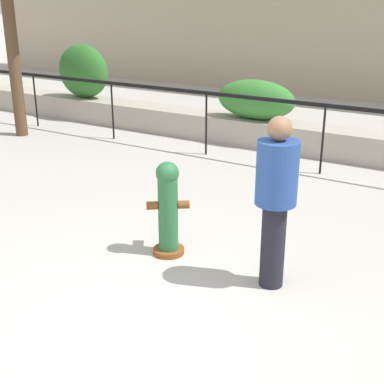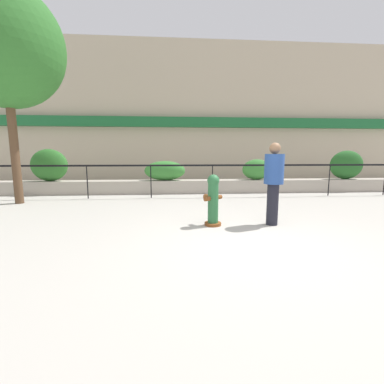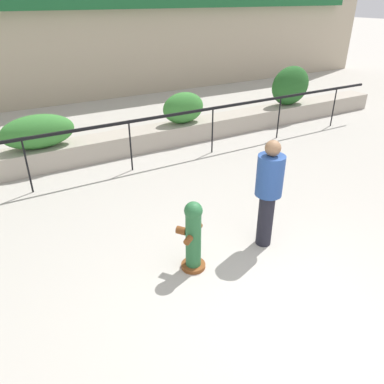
{
  "view_description": "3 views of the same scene",
  "coord_description": "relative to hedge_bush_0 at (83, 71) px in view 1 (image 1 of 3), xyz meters",
  "views": [
    {
      "loc": [
        2.49,
        -3.26,
        2.77
      ],
      "look_at": [
        -0.54,
        1.76,
        0.58
      ],
      "focal_mm": 50.0,
      "sensor_mm": 36.0,
      "label": 1
    },
    {
      "loc": [
        -1.38,
        -3.99,
        1.48
      ],
      "look_at": [
        -0.89,
        2.64,
        0.52
      ],
      "focal_mm": 24.0,
      "sensor_mm": 36.0,
      "label": 2
    },
    {
      "loc": [
        -2.73,
        -2.46,
        3.51
      ],
      "look_at": [
        -0.05,
        2.14,
        0.7
      ],
      "focal_mm": 35.0,
      "sensor_mm": 36.0,
      "label": 3
    }
  ],
  "objects": [
    {
      "name": "fence_railing_segment",
      "position": [
        6.0,
        -1.1,
        -0.08
      ],
      "size": [
        15.0,
        0.05,
        1.15
      ],
      "color": "black",
      "rests_on": "ground"
    },
    {
      "name": "hedge_bush_1",
      "position": [
        4.31,
        0.0,
        -0.23
      ],
      "size": [
        1.57,
        0.66,
        0.74
      ],
      "primitive_type": "ellipsoid",
      "color": "#387F33",
      "rests_on": "planter_wall_low"
    },
    {
      "name": "pedestrian",
      "position": [
        6.72,
        -4.79,
        -0.11
      ],
      "size": [
        0.42,
        0.42,
        1.73
      ],
      "color": "black",
      "rests_on": "ground"
    },
    {
      "name": "ground_plane",
      "position": [
        6.0,
        -6.0,
        -1.1
      ],
      "size": [
        120.0,
        120.0,
        0.0
      ],
      "primitive_type": "plane",
      "color": "#B2ADA3"
    },
    {
      "name": "planter_wall_low",
      "position": [
        6.0,
        0.0,
        -0.85
      ],
      "size": [
        18.0,
        0.7,
        0.5
      ],
      "primitive_type": "cube",
      "color": "#ADA393",
      "rests_on": "ground"
    },
    {
      "name": "fire_hydrant",
      "position": [
        5.45,
        -4.74,
        -0.55
      ],
      "size": [
        0.49,
        0.49,
        1.08
      ],
      "color": "brown",
      "rests_on": "ground"
    },
    {
      "name": "hedge_bush_0",
      "position": [
        0.0,
        0.0,
        0.0
      ],
      "size": [
        1.34,
        0.67,
        1.2
      ],
      "primitive_type": "ellipsoid",
      "color": "#2D6B28",
      "rests_on": "planter_wall_low"
    }
  ]
}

